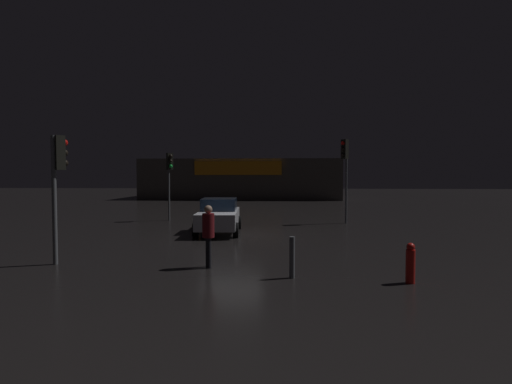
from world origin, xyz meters
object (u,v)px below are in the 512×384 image
at_px(traffic_signal_opposite, 345,160).
at_px(pedestrian, 208,231).
at_px(store_building, 243,179).
at_px(fire_hydrant, 410,263).
at_px(traffic_signal_cross_left, 170,169).
at_px(car_near, 219,216).
at_px(traffic_signal_main, 58,171).

relative_size(traffic_signal_opposite, pedestrian, 2.56).
height_order(store_building, fire_hydrant, store_building).
height_order(traffic_signal_cross_left, fire_hydrant, traffic_signal_cross_left).
bearing_deg(traffic_signal_opposite, pedestrian, -116.82).
xyz_separation_m(store_building, car_near, (1.67, -27.56, -1.38)).
bearing_deg(pedestrian, traffic_signal_cross_left, 110.85).
relative_size(store_building, traffic_signal_opposite, 4.72).
xyz_separation_m(traffic_signal_opposite, pedestrian, (-5.37, -10.63, -2.35)).
height_order(traffic_signal_opposite, fire_hydrant, traffic_signal_opposite).
distance_m(traffic_signal_opposite, fire_hydrant, 12.27).
bearing_deg(traffic_signal_main, traffic_signal_opposite, 46.82).
height_order(store_building, car_near, store_building).
distance_m(store_building, traffic_signal_opposite, 25.01).
relative_size(store_building, car_near, 5.01).
relative_size(store_building, traffic_signal_cross_left, 5.51).
distance_m(traffic_signal_cross_left, pedestrian, 12.25).
height_order(traffic_signal_main, traffic_signal_cross_left, traffic_signal_cross_left).
bearing_deg(traffic_signal_main, store_building, 86.70).
distance_m(traffic_signal_main, traffic_signal_cross_left, 11.12).
relative_size(traffic_signal_cross_left, car_near, 0.91).
relative_size(traffic_signal_opposite, traffic_signal_cross_left, 1.17).
height_order(traffic_signal_main, car_near, traffic_signal_main).
distance_m(store_building, traffic_signal_cross_left, 23.13).
distance_m(traffic_signal_opposite, pedestrian, 12.14).
distance_m(traffic_signal_main, traffic_signal_opposite, 14.33).
bearing_deg(traffic_signal_opposite, car_near, -148.08).
bearing_deg(car_near, pedestrian, -83.38).
bearing_deg(pedestrian, car_near, 96.62).
distance_m(car_near, fire_hydrant, 10.02).
bearing_deg(car_near, store_building, 93.46).
relative_size(traffic_signal_main, car_near, 0.88).
bearing_deg(car_near, traffic_signal_main, -118.84).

